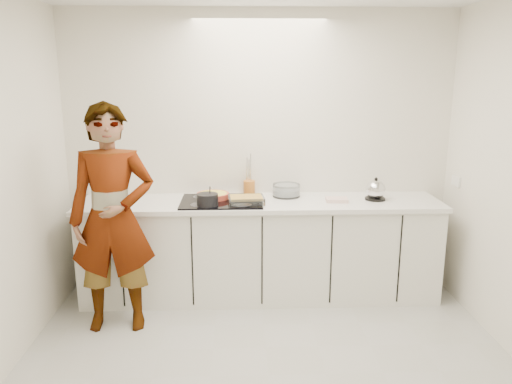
{
  "coord_description": "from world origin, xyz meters",
  "views": [
    {
      "loc": [
        -0.19,
        -3.05,
        2.04
      ],
      "look_at": [
        -0.05,
        1.05,
        1.05
      ],
      "focal_mm": 35.0,
      "sensor_mm": 36.0,
      "label": 1
    }
  ],
  "objects_px": {
    "mixing_bowl": "(286,191)",
    "utensil_crock": "(249,188)",
    "tart_dish": "(213,195)",
    "hob": "(222,201)",
    "kettle": "(376,190)",
    "saucepan": "(207,200)",
    "baking_dish": "(246,199)",
    "cook": "(113,219)"
  },
  "relations": [
    {
      "from": "tart_dish",
      "to": "baking_dish",
      "type": "height_order",
      "value": "baking_dish"
    },
    {
      "from": "hob",
      "to": "baking_dish",
      "type": "height_order",
      "value": "baking_dish"
    },
    {
      "from": "hob",
      "to": "kettle",
      "type": "distance_m",
      "value": 1.39
    },
    {
      "from": "hob",
      "to": "tart_dish",
      "type": "distance_m",
      "value": 0.12
    },
    {
      "from": "baking_dish",
      "to": "cook",
      "type": "xyz_separation_m",
      "value": [
        -1.06,
        -0.41,
        -0.04
      ]
    },
    {
      "from": "saucepan",
      "to": "utensil_crock",
      "type": "bearing_deg",
      "value": 49.49
    },
    {
      "from": "kettle",
      "to": "tart_dish",
      "type": "bearing_deg",
      "value": 177.83
    },
    {
      "from": "baking_dish",
      "to": "cook",
      "type": "distance_m",
      "value": 1.14
    },
    {
      "from": "kettle",
      "to": "utensil_crock",
      "type": "height_order",
      "value": "kettle"
    },
    {
      "from": "baking_dish",
      "to": "cook",
      "type": "bearing_deg",
      "value": -158.61
    },
    {
      "from": "baking_dish",
      "to": "utensil_crock",
      "type": "xyz_separation_m",
      "value": [
        0.03,
        0.36,
        0.02
      ]
    },
    {
      "from": "saucepan",
      "to": "kettle",
      "type": "distance_m",
      "value": 1.52
    },
    {
      "from": "tart_dish",
      "to": "cook",
      "type": "distance_m",
      "value": 0.97
    },
    {
      "from": "saucepan",
      "to": "mixing_bowl",
      "type": "height_order",
      "value": "saucepan"
    },
    {
      "from": "mixing_bowl",
      "to": "cook",
      "type": "relative_size",
      "value": 0.18
    },
    {
      "from": "baking_dish",
      "to": "mixing_bowl",
      "type": "xyz_separation_m",
      "value": [
        0.38,
        0.28,
        0.01
      ]
    },
    {
      "from": "tart_dish",
      "to": "saucepan",
      "type": "distance_m",
      "value": 0.25
    },
    {
      "from": "hob",
      "to": "cook",
      "type": "relative_size",
      "value": 0.39
    },
    {
      "from": "kettle",
      "to": "cook",
      "type": "relative_size",
      "value": 0.11
    },
    {
      "from": "saucepan",
      "to": "cook",
      "type": "relative_size",
      "value": 0.11
    },
    {
      "from": "baking_dish",
      "to": "mixing_bowl",
      "type": "relative_size",
      "value": 0.96
    },
    {
      "from": "saucepan",
      "to": "mixing_bowl",
      "type": "distance_m",
      "value": 0.79
    },
    {
      "from": "hob",
      "to": "cook",
      "type": "distance_m",
      "value": 0.98
    },
    {
      "from": "kettle",
      "to": "saucepan",
      "type": "bearing_deg",
      "value": -172.61
    },
    {
      "from": "baking_dish",
      "to": "mixing_bowl",
      "type": "height_order",
      "value": "mixing_bowl"
    },
    {
      "from": "mixing_bowl",
      "to": "kettle",
      "type": "relative_size",
      "value": 1.62
    },
    {
      "from": "hob",
      "to": "utensil_crock",
      "type": "relative_size",
      "value": 5.3
    },
    {
      "from": "hob",
      "to": "cook",
      "type": "xyz_separation_m",
      "value": [
        -0.84,
        -0.51,
        -0.0
      ]
    },
    {
      "from": "mixing_bowl",
      "to": "saucepan",
      "type": "bearing_deg",
      "value": -154.05
    },
    {
      "from": "tart_dish",
      "to": "mixing_bowl",
      "type": "xyz_separation_m",
      "value": [
        0.68,
        0.09,
        0.01
      ]
    },
    {
      "from": "tart_dish",
      "to": "utensil_crock",
      "type": "distance_m",
      "value": 0.38
    },
    {
      "from": "mixing_bowl",
      "to": "utensil_crock",
      "type": "bearing_deg",
      "value": 166.22
    },
    {
      "from": "hob",
      "to": "saucepan",
      "type": "relative_size",
      "value": 3.54
    },
    {
      "from": "hob",
      "to": "kettle",
      "type": "xyz_separation_m",
      "value": [
        1.39,
        0.03,
        0.08
      ]
    },
    {
      "from": "baking_dish",
      "to": "kettle",
      "type": "bearing_deg",
      "value": 6.15
    },
    {
      "from": "saucepan",
      "to": "baking_dish",
      "type": "bearing_deg",
      "value": 11.71
    },
    {
      "from": "hob",
      "to": "mixing_bowl",
      "type": "height_order",
      "value": "mixing_bowl"
    },
    {
      "from": "tart_dish",
      "to": "hob",
      "type": "bearing_deg",
      "value": -47.69
    },
    {
      "from": "tart_dish",
      "to": "cook",
      "type": "xyz_separation_m",
      "value": [
        -0.76,
        -0.6,
        -0.04
      ]
    },
    {
      "from": "mixing_bowl",
      "to": "kettle",
      "type": "bearing_deg",
      "value": -10.71
    },
    {
      "from": "hob",
      "to": "saucepan",
      "type": "distance_m",
      "value": 0.21
    },
    {
      "from": "kettle",
      "to": "utensil_crock",
      "type": "distance_m",
      "value": 1.16
    }
  ]
}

